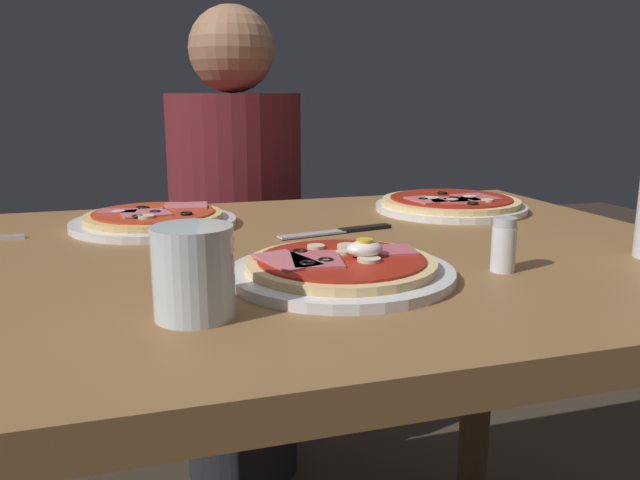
# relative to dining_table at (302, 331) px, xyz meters

# --- Properties ---
(dining_table) EXTENTS (1.16, 0.85, 0.77)m
(dining_table) POSITION_rel_dining_table_xyz_m (0.00, 0.00, 0.00)
(dining_table) COLOR olive
(dining_table) RESTS_ON ground
(pizza_foreground) EXTENTS (0.27, 0.27, 0.05)m
(pizza_foreground) POSITION_rel_dining_table_xyz_m (0.01, -0.15, 0.13)
(pizza_foreground) COLOR white
(pizza_foreground) RESTS_ON dining_table
(pizza_across_left) EXTENTS (0.27, 0.27, 0.03)m
(pizza_across_left) POSITION_rel_dining_table_xyz_m (-0.19, 0.23, 0.13)
(pizza_across_left) COLOR white
(pizza_across_left) RESTS_ON dining_table
(pizza_across_right) EXTENTS (0.28, 0.28, 0.03)m
(pizza_across_right) POSITION_rel_dining_table_xyz_m (0.35, 0.21, 0.13)
(pizza_across_right) COLOR white
(pizza_across_right) RESTS_ON dining_table
(water_glass_near) EXTENTS (0.08, 0.08, 0.09)m
(water_glass_near) POSITION_rel_dining_table_xyz_m (-0.17, -0.24, 0.16)
(water_glass_near) COLOR silver
(water_glass_near) RESTS_ON dining_table
(knife) EXTENTS (0.20, 0.06, 0.01)m
(knife) POSITION_rel_dining_table_xyz_m (0.09, 0.09, 0.12)
(knife) COLOR silver
(knife) RESTS_ON dining_table
(salt_shaker) EXTENTS (0.03, 0.03, 0.07)m
(salt_shaker) POSITION_rel_dining_table_xyz_m (0.21, -0.18, 0.15)
(salt_shaker) COLOR white
(salt_shaker) RESTS_ON dining_table
(diner_person) EXTENTS (0.32, 0.32, 1.18)m
(diner_person) POSITION_rel_dining_table_xyz_m (0.03, 0.70, -0.08)
(diner_person) COLOR black
(diner_person) RESTS_ON ground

